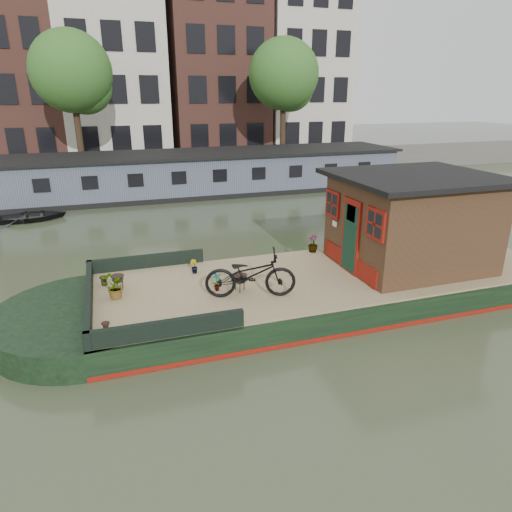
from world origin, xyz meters
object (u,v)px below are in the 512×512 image
object	(u,v)px
dinghy	(29,213)
brazier_front	(240,283)
cabin	(411,220)
potted_plant_a	(217,282)
brazier_rear	(118,283)
bicycle	(250,274)

from	to	relation	value
dinghy	brazier_front	bearing A→B (deg)	-156.78
cabin	potted_plant_a	xyz separation A→B (m)	(-5.29, -0.12, -1.01)
cabin	potted_plant_a	world-z (taller)	cabin
cabin	brazier_rear	world-z (taller)	cabin
brazier_rear	brazier_front	bearing A→B (deg)	-19.80
bicycle	dinghy	bearing A→B (deg)	42.41
potted_plant_a	brazier_front	xyz separation A→B (m)	(0.51, -0.19, -0.02)
cabin	bicycle	distance (m)	4.73
bicycle	dinghy	size ratio (longest dim) A/B	0.70
bicycle	dinghy	xyz separation A→B (m)	(-6.04, 11.40, -0.89)
brazier_front	dinghy	world-z (taller)	brazier_front
brazier_front	dinghy	xyz separation A→B (m)	(-5.89, 11.03, -0.55)
bicycle	brazier_front	distance (m)	0.51
cabin	potted_plant_a	size ratio (longest dim) A/B	9.06
brazier_front	brazier_rear	size ratio (longest dim) A/B	1.13
cabin	brazier_front	size ratio (longest dim) A/B	9.93
potted_plant_a	brazier_rear	world-z (taller)	potted_plant_a
cabin	brazier_rear	bearing A→B (deg)	174.90
brazier_front	potted_plant_a	bearing A→B (deg)	159.81
brazier_front	dinghy	distance (m)	12.52
potted_plant_a	dinghy	bearing A→B (deg)	116.41
cabin	dinghy	xyz separation A→B (m)	(-10.67, 10.73, -1.58)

